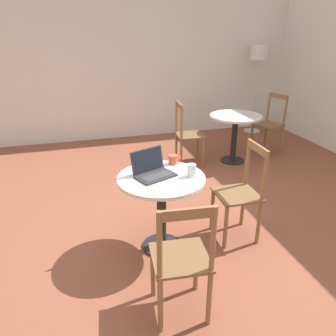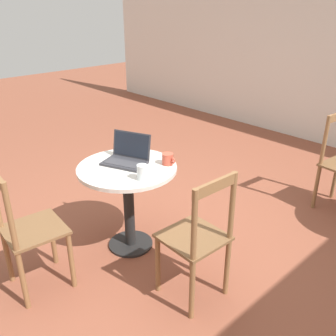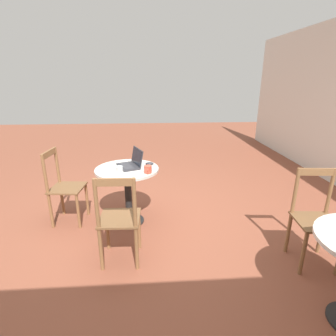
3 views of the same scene
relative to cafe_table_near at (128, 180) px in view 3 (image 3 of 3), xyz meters
name	(u,v)px [view 3 (image 3 of 3)]	position (x,y,z in m)	size (l,w,h in m)	color
ground_plane	(147,228)	(0.18, 0.22, -0.56)	(16.00, 16.00, 0.00)	brown
cafe_table_near	(128,180)	(0.00, 0.00, 0.00)	(0.76, 0.76, 0.72)	black
chair_near_right	(119,220)	(0.76, -0.03, -0.10)	(0.40, 0.40, 0.93)	brown
chair_near_front	(64,188)	(-0.07, -0.79, -0.10)	(0.42, 0.42, 0.93)	brown
chair_mid_left	(315,219)	(0.88, 1.83, -0.10)	(0.42, 0.42, 0.93)	brown
laptop	(131,163)	(-0.06, 0.05, 0.20)	(0.39, 0.35, 0.22)	#2D2D33
mouse	(150,163)	(-0.12, 0.27, 0.17)	(0.06, 0.10, 0.03)	#2D2D33
mug	(148,169)	(0.18, 0.25, 0.20)	(0.12, 0.09, 0.09)	#C64C38
drinking_glass	(119,171)	(0.25, -0.06, 0.21)	(0.07, 0.07, 0.11)	silver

